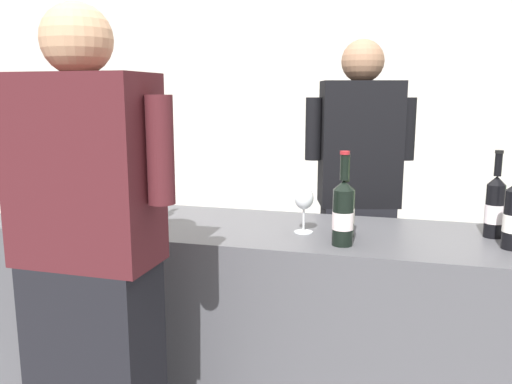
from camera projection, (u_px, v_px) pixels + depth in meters
The scene contains 12 objects.
wall_back at pixel (335, 100), 4.61m from camera, with size 8.00×0.10×2.80m, color beige.
counter at pixel (259, 326), 2.32m from camera, with size 2.50×0.63×0.90m, color #4C4C51.
wine_bottle_0 at pixel (343, 212), 1.94m from camera, with size 0.08×0.08×0.35m.
wine_bottle_2 at pixel (105, 197), 2.30m from camera, with size 0.07×0.07×0.32m.
wine_bottle_3 at pixel (345, 208), 2.07m from camera, with size 0.08×0.08×0.33m.
wine_bottle_4 at pixel (150, 196), 2.30m from camera, with size 0.07×0.07×0.31m.
wine_bottle_5 at pixel (117, 185), 2.57m from camera, with size 0.08×0.08×0.31m.
wine_bottle_6 at pixel (495, 206), 2.05m from camera, with size 0.07×0.07×0.34m.
wine_glass at pixel (304, 200), 2.12m from camera, with size 0.08×0.08×0.19m.
ice_bucket at pixel (64, 188), 2.58m from camera, with size 0.20×0.20×0.20m.
person_server at pixel (357, 213), 2.73m from camera, with size 0.54×0.33×1.72m.
person_guest at pixel (92, 290), 1.68m from camera, with size 0.59×0.25×1.72m.
Camera 1 is at (0.56, -2.09, 1.46)m, focal length 36.86 mm.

